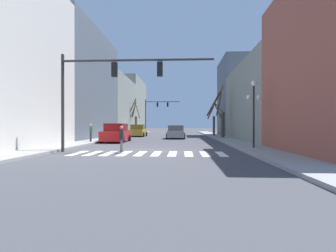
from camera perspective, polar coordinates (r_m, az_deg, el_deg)
ground_plane at (r=15.70m, az=-3.85°, el=-5.65°), size 240.00×240.00×0.00m
sidewalk_left at (r=17.71m, az=-25.40°, el=-4.76°), size 2.09×90.00×0.15m
sidewalk_right at (r=16.24m, az=19.77°, el=-5.20°), size 2.09×90.00×0.15m
building_row_left at (r=40.52m, az=-14.89°, el=6.26°), size 6.00×58.46×12.56m
building_row_right at (r=28.49m, az=20.99°, el=6.37°), size 6.00×33.75×11.15m
crosswalk_stripes at (r=14.79m, az=-4.29°, el=-6.00°), size 8.55×2.60×0.01m
traffic_signal_near at (r=16.07m, az=-12.61°, el=10.01°), size 9.05×0.28×5.82m
traffic_signal_far at (r=50.82m, az=-2.79°, el=3.73°), size 6.70×0.28×6.52m
street_lamp_right_corner at (r=17.78m, az=18.16°, el=5.36°), size 0.95×0.36×4.31m
car_parked_left_near at (r=30.91m, az=1.75°, el=-1.40°), size 2.19×4.35×1.55m
car_parked_left_mid at (r=36.90m, az=-6.52°, el=-1.06°), size 2.14×4.54×1.67m
car_at_intersection at (r=43.47m, az=1.61°, el=-0.92°), size 2.03×4.78×1.58m
car_parked_right_mid at (r=25.07m, az=-11.19°, el=-1.60°), size 2.12×4.79×1.75m
pedestrian_crossing_street at (r=23.87m, az=-16.48°, el=-1.06°), size 0.41×0.62×1.57m
pedestrian_on_left_sidewalk at (r=32.57m, az=-11.25°, el=-0.57°), size 0.73×0.23×1.71m
pedestrian_on_right_sidewalk at (r=15.82m, az=-10.07°, el=-2.26°), size 0.21×0.67×1.56m
street_tree_left_far at (r=36.74m, az=10.13°, el=1.38°), size 2.77×1.94×4.67m
street_tree_left_mid at (r=31.06m, az=11.20°, el=2.84°), size 2.14×2.55×6.23m
street_tree_right_mid at (r=47.98m, az=-7.16°, el=1.73°), size 2.50×2.21×6.32m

